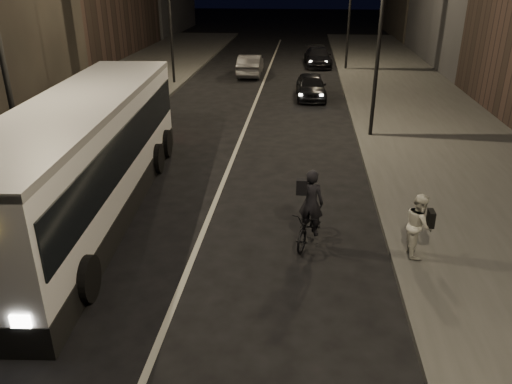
% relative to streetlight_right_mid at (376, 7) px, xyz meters
% --- Properties ---
extents(ground, '(180.00, 180.00, 0.00)m').
position_rel_streetlight_right_mid_xyz_m(ground, '(-5.33, -12.00, -5.36)').
color(ground, black).
rests_on(ground, ground).
extents(sidewalk_right, '(7.00, 70.00, 0.16)m').
position_rel_streetlight_right_mid_xyz_m(sidewalk_right, '(3.17, 2.00, -5.28)').
color(sidewalk_right, '#353533').
rests_on(sidewalk_right, ground).
extents(sidewalk_left, '(7.00, 70.00, 0.16)m').
position_rel_streetlight_right_mid_xyz_m(sidewalk_left, '(-13.83, 2.00, -5.28)').
color(sidewalk_left, '#353533').
rests_on(sidewalk_left, ground).
extents(streetlight_right_mid, '(1.20, 0.44, 8.12)m').
position_rel_streetlight_right_mid_xyz_m(streetlight_right_mid, '(0.00, 0.00, 0.00)').
color(streetlight_right_mid, black).
rests_on(streetlight_right_mid, sidewalk_right).
extents(streetlight_left_near, '(1.20, 0.44, 8.12)m').
position_rel_streetlight_right_mid_xyz_m(streetlight_left_near, '(-10.66, -8.00, 0.00)').
color(streetlight_left_near, black).
rests_on(streetlight_left_near, sidewalk_left).
extents(city_bus, '(3.71, 12.87, 3.43)m').
position_rel_streetlight_right_mid_xyz_m(city_bus, '(-8.93, -8.09, -3.50)').
color(city_bus, silver).
rests_on(city_bus, ground).
extents(cyclist_on_bicycle, '(1.18, 1.99, 2.17)m').
position_rel_streetlight_right_mid_xyz_m(cyclist_on_bicycle, '(-2.38, -9.44, -4.64)').
color(cyclist_on_bicycle, black).
rests_on(cyclist_on_bicycle, ground).
extents(pedestrian_woman, '(0.63, 0.81, 1.63)m').
position_rel_streetlight_right_mid_xyz_m(pedestrian_woman, '(0.27, -10.00, -4.39)').
color(pedestrian_woman, beige).
rests_on(pedestrian_woman, sidewalk_right).
extents(car_near, '(1.82, 4.12, 1.38)m').
position_rel_streetlight_right_mid_xyz_m(car_near, '(-2.30, 7.15, -4.67)').
color(car_near, black).
rests_on(car_near, ground).
extents(car_mid, '(1.59, 4.39, 1.44)m').
position_rel_streetlight_right_mid_xyz_m(car_mid, '(-6.42, 13.40, -4.64)').
color(car_mid, '#3A3A3D').
rests_on(car_mid, ground).
extents(car_far, '(2.19, 4.76, 1.35)m').
position_rel_streetlight_right_mid_xyz_m(car_far, '(-1.73, 17.68, -4.69)').
color(car_far, black).
rests_on(car_far, ground).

